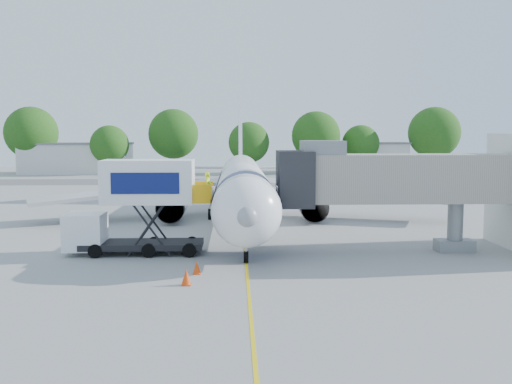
{
  "coord_description": "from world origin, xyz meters",
  "views": [
    {
      "loc": [
        -0.59,
        -40.01,
        7.09
      ],
      "look_at": [
        0.78,
        -3.07,
        3.2
      ],
      "focal_mm": 40.0,
      "sensor_mm": 36.0,
      "label": 1
    }
  ],
  "objects_px": {
    "aircraft": "(243,186)",
    "jet_bridge": "(381,179)",
    "ground_tug": "(329,275)",
    "catering_hiloader": "(137,207)"
  },
  "relations": [
    {
      "from": "aircraft",
      "to": "ground_tug",
      "type": "height_order",
      "value": "aircraft"
    },
    {
      "from": "ground_tug",
      "to": "catering_hiloader",
      "type": "bearing_deg",
      "value": 133.75
    },
    {
      "from": "aircraft",
      "to": "ground_tug",
      "type": "relative_size",
      "value": 9.99
    },
    {
      "from": "catering_hiloader",
      "to": "aircraft",
      "type": "bearing_deg",
      "value": 60.6
    },
    {
      "from": "aircraft",
      "to": "jet_bridge",
      "type": "distance_m",
      "value": 13.77
    },
    {
      "from": "aircraft",
      "to": "jet_bridge",
      "type": "bearing_deg",
      "value": -54.3
    },
    {
      "from": "ground_tug",
      "to": "aircraft",
      "type": "bearing_deg",
      "value": 94.32
    },
    {
      "from": "catering_hiloader",
      "to": "ground_tug",
      "type": "relative_size",
      "value": 2.26
    },
    {
      "from": "jet_bridge",
      "to": "aircraft",
      "type": "bearing_deg",
      "value": 125.7
    },
    {
      "from": "jet_bridge",
      "to": "ground_tug",
      "type": "bearing_deg",
      "value": -117.98
    }
  ]
}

